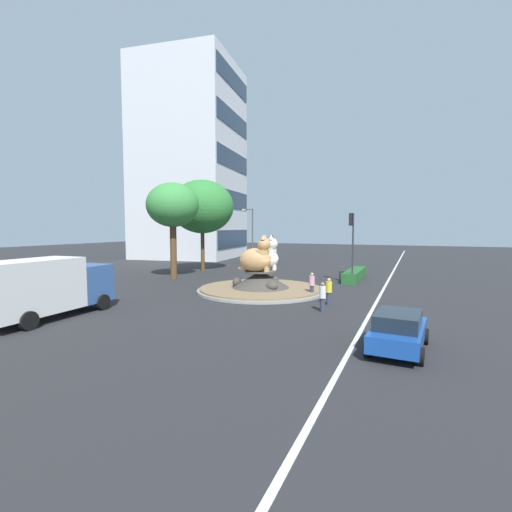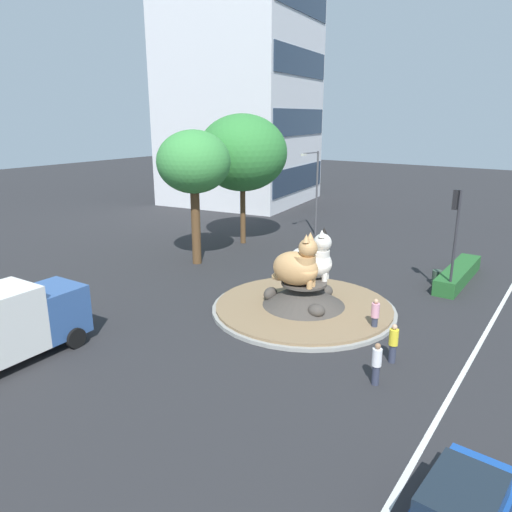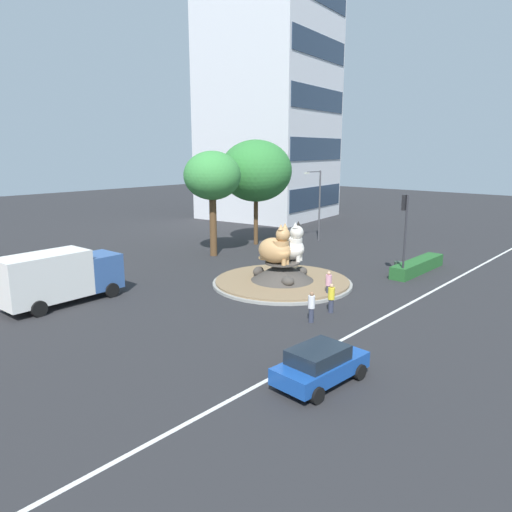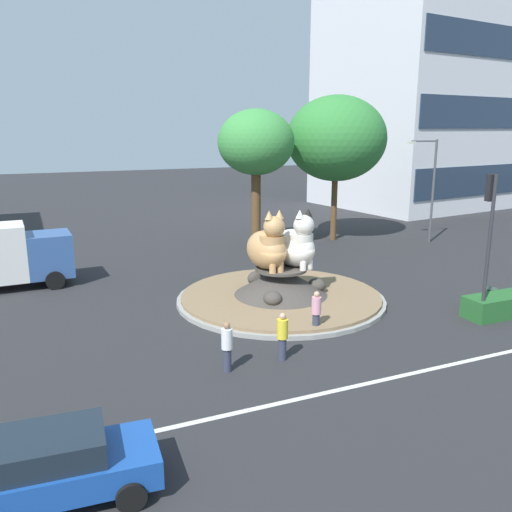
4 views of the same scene
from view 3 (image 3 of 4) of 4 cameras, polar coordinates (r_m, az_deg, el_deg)
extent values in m
plane|color=#28282B|center=(32.88, 3.10, -3.34)|extent=(160.00, 160.00, 0.00)
cube|color=silver|center=(28.68, 16.23, -6.21)|extent=(112.00, 0.20, 0.01)
cylinder|color=gray|center=(32.86, 3.10, -3.19)|extent=(9.42, 9.42, 0.18)
cylinder|color=#846B4C|center=(32.81, 3.10, -2.92)|extent=(9.05, 9.05, 0.13)
cone|color=#423D38|center=(32.64, 3.12, -1.75)|extent=(4.24, 4.24, 1.25)
cylinder|color=#423D38|center=(32.50, 3.13, -0.78)|extent=(2.33, 2.33, 0.12)
ellipsoid|color=#423D38|center=(33.76, 5.37, -1.82)|extent=(0.83, 0.83, 0.66)
ellipsoid|color=#423D38|center=(33.46, 0.29, -1.85)|extent=(0.88, 0.63, 0.71)
ellipsoid|color=#423D38|center=(31.19, 3.78, -3.02)|extent=(0.79, 0.87, 0.63)
ellipsoid|color=tan|center=(31.89, 2.19, 0.65)|extent=(1.76, 2.51, 1.71)
cylinder|color=tan|center=(31.61, 2.91, 0.89)|extent=(1.23, 1.23, 1.07)
sphere|color=tan|center=(31.35, 3.19, 2.53)|extent=(0.94, 0.94, 0.94)
torus|color=tan|center=(32.87, 1.14, -0.20)|extent=(1.00, 1.00, 0.21)
cone|color=tan|center=(31.47, 3.45, 3.57)|extent=(0.43, 0.43, 0.38)
cone|color=tan|center=(31.04, 2.95, 3.45)|extent=(0.43, 0.43, 0.38)
cylinder|color=tan|center=(31.75, 3.67, -0.60)|extent=(0.30, 0.30, 0.43)
cylinder|color=tan|center=(31.43, 3.30, -0.73)|extent=(0.30, 0.30, 0.43)
ellipsoid|color=silver|center=(32.86, 3.77, 0.97)|extent=(2.03, 2.62, 1.69)
cylinder|color=silver|center=(32.65, 4.52, 1.22)|extent=(1.34, 1.34, 1.05)
sphere|color=silver|center=(32.43, 4.83, 2.79)|extent=(0.93, 0.93, 0.93)
torus|color=silver|center=(33.71, 2.52, 0.11)|extent=(1.36, 1.36, 0.21)
cone|color=black|center=(32.57, 5.01, 3.79)|extent=(0.46, 0.46, 0.38)
cone|color=silver|center=(32.11, 4.67, 3.67)|extent=(0.46, 0.46, 0.38)
cylinder|color=silver|center=(32.86, 5.24, -0.18)|extent=(0.30, 0.30, 0.42)
cylinder|color=silver|center=(32.51, 4.99, -0.32)|extent=(0.30, 0.30, 0.42)
cylinder|color=#2D2D33|center=(34.59, 17.16, 1.97)|extent=(0.14, 0.14, 5.95)
cube|color=black|center=(34.36, 17.10, 6.04)|extent=(0.34, 0.26, 1.05)
sphere|color=#360606|center=(34.37, 17.01, 6.58)|extent=(0.18, 0.18, 0.18)
sphere|color=#392706|center=(34.40, 16.98, 6.06)|extent=(0.18, 0.18, 0.18)
sphere|color=green|center=(34.43, 16.95, 5.53)|extent=(0.18, 0.18, 0.18)
cube|color=silver|center=(65.92, 1.57, 17.72)|extent=(16.28, 16.12, 29.97)
cube|color=#233347|center=(62.38, 7.13, 6.90)|extent=(13.48, 1.96, 2.72)
cube|color=#233347|center=(62.09, 7.28, 12.41)|extent=(13.48, 1.96, 2.72)
cube|color=#233347|center=(62.39, 7.44, 17.92)|extent=(13.48, 1.96, 2.72)
cube|color=#233347|center=(63.25, 7.61, 23.33)|extent=(13.48, 1.96, 2.72)
cube|color=#235B28|center=(37.93, 18.51, -1.13)|extent=(6.79, 1.20, 0.90)
cylinder|color=brown|center=(46.28, -0.02, 4.01)|extent=(0.41, 0.41, 4.29)
ellipsoid|color=#337F38|center=(45.82, -0.02, 10.01)|extent=(6.74, 6.74, 5.73)
cylinder|color=brown|center=(41.35, -5.07, 3.39)|extent=(0.60, 0.60, 4.91)
ellipsoid|color=#3D8E42|center=(40.90, -5.19, 9.44)|extent=(4.77, 4.77, 4.06)
cylinder|color=#4C4C51|center=(48.40, 7.50, 5.87)|extent=(0.16, 0.16, 6.95)
cylinder|color=#4C4C51|center=(47.45, 6.84, 9.84)|extent=(1.88, 0.37, 0.10)
cube|color=silver|center=(46.77, 6.03, 9.70)|extent=(0.50, 0.24, 0.16)
cylinder|color=#33384C|center=(30.16, 8.53, -4.16)|extent=(0.28, 0.28, 0.77)
cylinder|color=pink|center=(29.96, 8.57, -2.84)|extent=(0.37, 0.37, 0.67)
sphere|color=tan|center=(29.85, 8.60, -2.02)|extent=(0.22, 0.22, 0.22)
cylinder|color=#33384C|center=(27.47, 8.83, -5.83)|extent=(0.28, 0.28, 0.78)
cylinder|color=yellow|center=(27.26, 8.88, -4.38)|extent=(0.37, 0.37, 0.67)
sphere|color=tan|center=(27.13, 8.91, -3.48)|extent=(0.22, 0.22, 0.22)
cylinder|color=#33384C|center=(25.83, 6.52, -6.95)|extent=(0.27, 0.27, 0.78)
cylinder|color=silver|center=(25.60, 6.57, -5.41)|extent=(0.36, 0.36, 0.68)
sphere|color=#936B4C|center=(25.47, 6.59, -4.44)|extent=(0.22, 0.22, 0.22)
cube|color=#19479E|center=(19.45, 7.68, -12.92)|extent=(4.17, 2.09, 0.64)
cube|color=#19232D|center=(19.05, 7.34, -11.47)|extent=(2.38, 1.75, 0.57)
cylinder|color=black|center=(21.04, 8.00, -11.85)|extent=(0.65, 0.27, 0.64)
cylinder|color=black|center=(20.10, 12.15, -13.23)|extent=(0.65, 0.27, 0.64)
cylinder|color=black|center=(19.20, 2.91, -14.24)|extent=(0.65, 0.27, 0.64)
cylinder|color=black|center=(18.16, 7.23, -15.99)|extent=(0.65, 0.27, 0.64)
cube|color=#335693|center=(31.83, -18.02, -1.65)|extent=(2.19, 2.38, 2.13)
cube|color=silver|center=(30.11, -23.66, -2.32)|extent=(4.99, 2.49, 2.71)
cylinder|color=black|center=(33.08, -18.88, -3.10)|extent=(0.91, 0.33, 0.90)
cylinder|color=black|center=(31.20, -16.64, -3.87)|extent=(0.91, 0.33, 0.90)
cylinder|color=black|center=(31.04, -26.14, -4.73)|extent=(0.91, 0.33, 0.90)
cylinder|color=black|center=(29.03, -24.23, -5.68)|extent=(0.91, 0.33, 0.90)
cylinder|color=#2D4233|center=(37.03, 16.40, -1.31)|extent=(0.56, 0.56, 0.90)
camera|label=1|loc=(10.06, -47.87, -16.39)|focal=26.11mm
camera|label=2|loc=(9.37, -22.58, 16.20)|focal=34.15mm
camera|label=4|loc=(14.63, 45.25, 3.80)|focal=37.16mm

